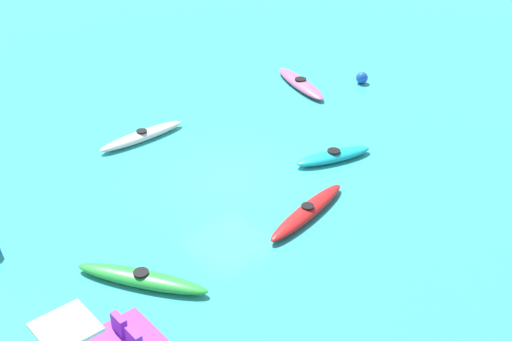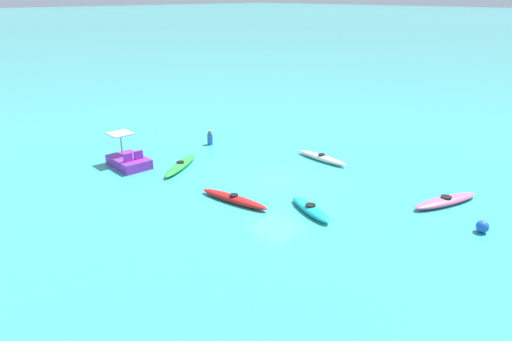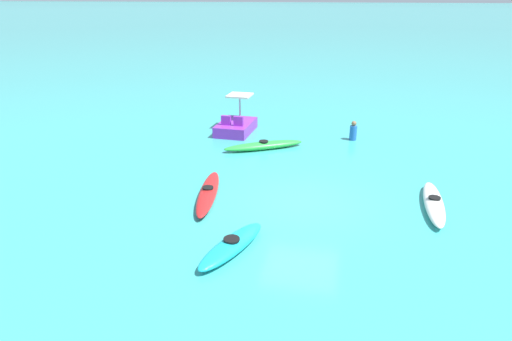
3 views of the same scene
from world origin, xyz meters
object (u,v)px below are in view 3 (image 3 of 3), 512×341
at_px(kayak_red, 208,193).
at_px(person_near_shore, 353,132).
at_px(pedal_boat_purple, 236,125).
at_px(kayak_white, 434,203).
at_px(kayak_green, 264,145).
at_px(kayak_cyan, 232,245).

relative_size(kayak_red, person_near_shore, 4.06).
relative_size(kayak_red, pedal_boat_purple, 1.42).
height_order(kayak_white, kayak_red, same).
bearing_deg(pedal_boat_purple, kayak_white, -129.33).
bearing_deg(person_near_shore, kayak_green, 119.56).
height_order(kayak_green, kayak_cyan, same).
relative_size(kayak_green, pedal_boat_purple, 1.33).
relative_size(kayak_cyan, pedal_boat_purple, 1.10).
height_order(kayak_white, kayak_cyan, same).
distance_m(kayak_white, person_near_shore, 6.97).
distance_m(kayak_red, person_near_shore, 8.53).
distance_m(kayak_cyan, person_near_shore, 10.63).
distance_m(kayak_white, kayak_cyan, 6.61).
bearing_deg(kayak_white, person_near_shore, 21.25).
height_order(pedal_boat_purple, person_near_shore, pedal_boat_purple).
relative_size(kayak_red, kayak_cyan, 1.29).
xyz_separation_m(kayak_red, pedal_boat_purple, (7.27, 0.93, 0.17)).
bearing_deg(kayak_cyan, kayak_white, -55.88).
xyz_separation_m(pedal_boat_purple, person_near_shore, (-0.05, -5.46, 0.05)).
distance_m(kayak_green, pedal_boat_purple, 2.79).
bearing_deg(kayak_cyan, kayak_green, 5.29).
bearing_deg(kayak_cyan, kayak_red, 27.98).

